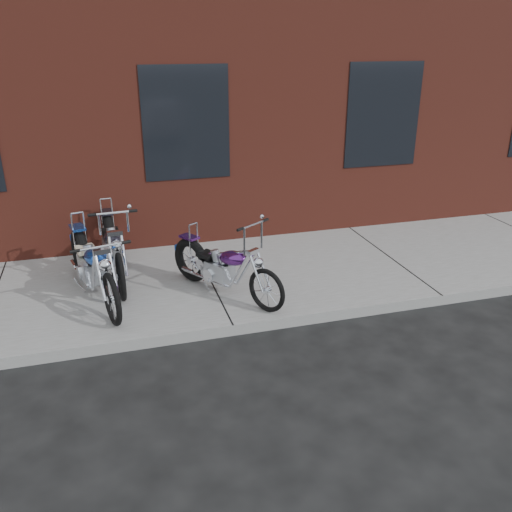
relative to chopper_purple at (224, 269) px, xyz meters
name	(u,v)px	position (x,y,z in m)	size (l,w,h in m)	color
ground	(233,336)	(-0.10, -0.91, -0.52)	(120.00, 120.00, 0.00)	#252525
sidewalk	(209,282)	(-0.10, 0.59, -0.45)	(22.00, 3.00, 0.15)	gray
building_brick	(147,12)	(-0.10, 7.09, 3.48)	(22.00, 10.00, 8.00)	maroon
chopper_purple	(224,269)	(0.00, 0.00, 0.00)	(1.19, 1.80, 1.16)	black
chopper_blue	(93,268)	(-1.72, 0.41, 0.05)	(0.76, 2.32, 1.02)	black
chopper_third	(114,249)	(-1.42, 1.09, 0.05)	(0.57, 2.33, 1.18)	black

